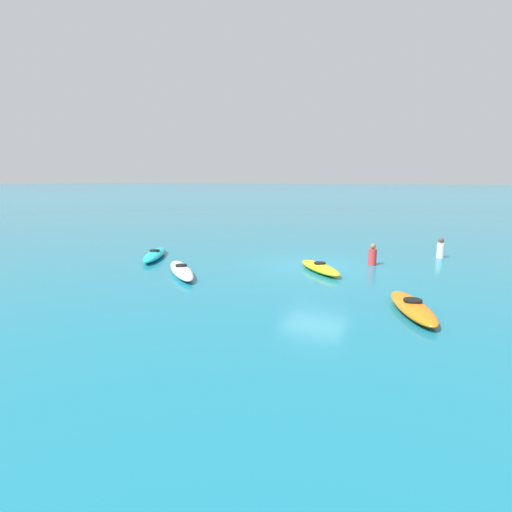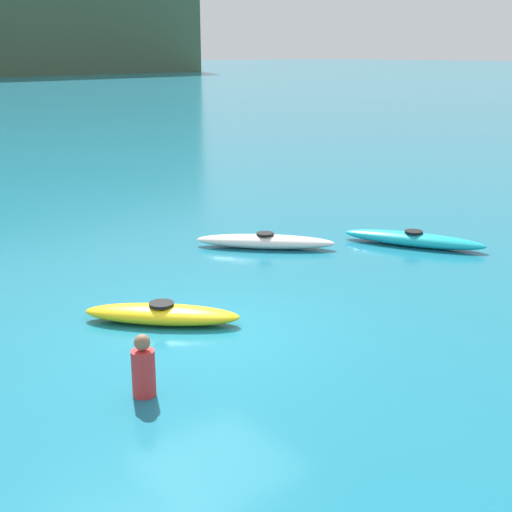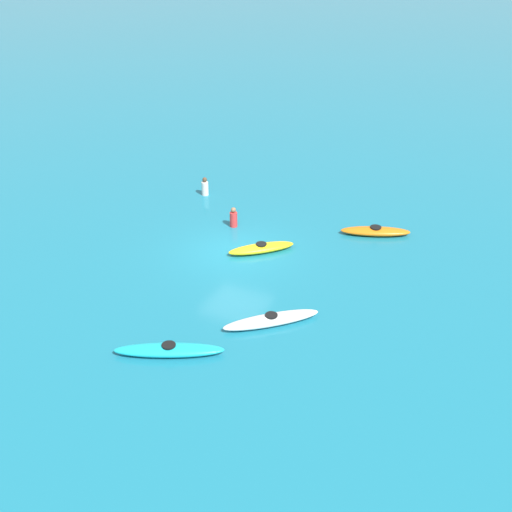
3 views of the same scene
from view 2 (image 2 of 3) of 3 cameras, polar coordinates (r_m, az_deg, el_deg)
ground_plane at (r=11.58m, az=-3.48°, el=-6.30°), size 600.00×600.00×0.00m
kayak_white at (r=16.40m, az=0.75°, el=1.21°), size 2.77×2.79×0.37m
kayak_yellow at (r=12.01m, az=-7.73°, el=-4.74°), size 2.36×2.38×0.37m
kayak_cyan at (r=17.00m, az=12.78°, el=1.35°), size 2.14×3.31×0.37m
person_by_kayaks at (r=9.55m, az=-9.22°, el=-9.12°), size 0.45×0.45×0.88m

